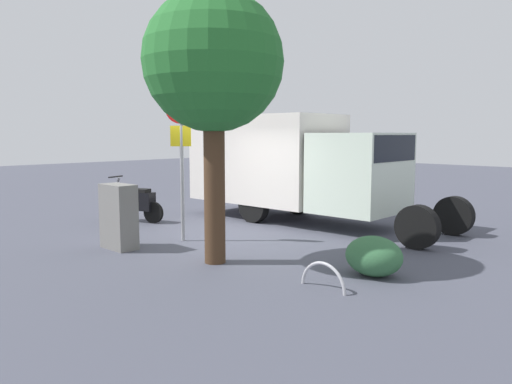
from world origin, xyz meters
TOP-DOWN VIEW (x-y plane):
  - ground_plane at (0.00, 0.00)m, footprint 60.00×60.00m
  - box_truck_near at (0.35, -2.84)m, footprint 7.44×2.32m
  - motorcycle at (3.24, 0.24)m, footprint 1.74×0.81m
  - stop_sign at (0.42, 0.85)m, footprint 0.71×0.33m
  - street_tree at (-1.48, 1.59)m, footprint 2.47×2.47m
  - utility_cabinet at (0.77, 2.19)m, footprint 0.80×0.43m
  - bike_rack_hoop at (-3.83, 1.51)m, footprint 0.85×0.09m
  - shrub_near_sign at (-4.00, 0.36)m, footprint 0.97×0.79m

SIDE VIEW (x-z plane):
  - ground_plane at x=0.00m, z-range 0.00..0.00m
  - bike_rack_hoop at x=-3.83m, z-range -0.43..0.43m
  - shrub_near_sign at x=-4.00m, z-range 0.00..0.66m
  - motorcycle at x=3.24m, z-range -0.08..1.12m
  - utility_cabinet at x=0.77m, z-range 0.00..1.32m
  - box_truck_near at x=0.35m, z-range 0.16..2.99m
  - stop_sign at x=0.42m, z-range 0.55..3.85m
  - street_tree at x=-1.48m, z-range 1.12..5.94m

